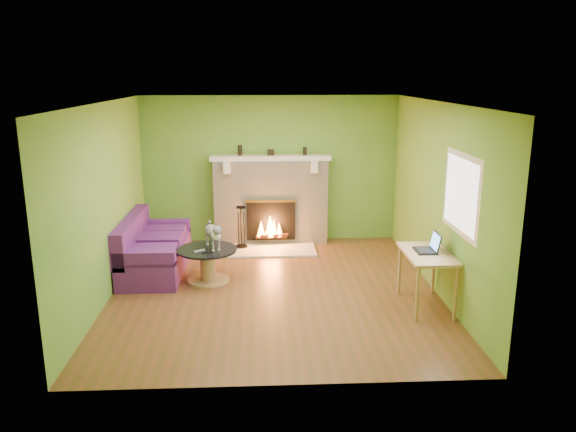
# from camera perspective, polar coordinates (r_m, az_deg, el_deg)

# --- Properties ---
(floor) EXTENTS (5.00, 5.00, 0.00)m
(floor) POSITION_cam_1_polar(r_m,az_deg,el_deg) (7.99, -1.36, -7.51)
(floor) COLOR brown
(floor) RESTS_ON ground
(ceiling) EXTENTS (5.00, 5.00, 0.00)m
(ceiling) POSITION_cam_1_polar(r_m,az_deg,el_deg) (7.42, -1.48, 11.47)
(ceiling) COLOR white
(ceiling) RESTS_ON wall_back
(wall_back) EXTENTS (5.00, 0.00, 5.00)m
(wall_back) POSITION_cam_1_polar(r_m,az_deg,el_deg) (10.05, -1.81, 4.75)
(wall_back) COLOR #57902F
(wall_back) RESTS_ON floor
(wall_front) EXTENTS (5.00, 0.00, 5.00)m
(wall_front) POSITION_cam_1_polar(r_m,az_deg,el_deg) (5.19, -0.66, -4.42)
(wall_front) COLOR #57902F
(wall_front) RESTS_ON floor
(wall_left) EXTENTS (0.00, 5.00, 5.00)m
(wall_left) POSITION_cam_1_polar(r_m,az_deg,el_deg) (7.87, -18.03, 1.37)
(wall_left) COLOR #57902F
(wall_left) RESTS_ON floor
(wall_right) EXTENTS (0.00, 5.00, 5.00)m
(wall_right) POSITION_cam_1_polar(r_m,az_deg,el_deg) (7.98, 14.96, 1.76)
(wall_right) COLOR #57902F
(wall_right) RESTS_ON floor
(window_frame) EXTENTS (0.00, 1.20, 1.20)m
(window_frame) POSITION_cam_1_polar(r_m,az_deg,el_deg) (7.10, 17.19, 2.14)
(window_frame) COLOR silver
(window_frame) RESTS_ON wall_right
(window_pane) EXTENTS (0.00, 1.06, 1.06)m
(window_pane) POSITION_cam_1_polar(r_m,az_deg,el_deg) (7.09, 17.13, 2.14)
(window_pane) COLOR white
(window_pane) RESTS_ON wall_right
(fireplace) EXTENTS (2.10, 0.46, 1.58)m
(fireplace) POSITION_cam_1_polar(r_m,az_deg,el_deg) (9.97, -1.76, 1.58)
(fireplace) COLOR beige
(fireplace) RESTS_ON floor
(hearth) EXTENTS (1.50, 0.75, 0.03)m
(hearth) POSITION_cam_1_polar(r_m,az_deg,el_deg) (9.68, -1.66, -3.47)
(hearth) COLOR beige
(hearth) RESTS_ON floor
(mantel) EXTENTS (2.10, 0.28, 0.08)m
(mantel) POSITION_cam_1_polar(r_m,az_deg,el_deg) (9.81, -1.80, 5.93)
(mantel) COLOR silver
(mantel) RESTS_ON fireplace
(sofa) EXTENTS (0.88, 1.89, 0.85)m
(sofa) POSITION_cam_1_polar(r_m,az_deg,el_deg) (8.87, -13.65, -3.42)
(sofa) COLOR #4F1B69
(sofa) RESTS_ON floor
(coffee_table) EXTENTS (0.87, 0.87, 0.49)m
(coffee_table) POSITION_cam_1_polar(r_m,az_deg,el_deg) (8.30, -8.16, -4.70)
(coffee_table) COLOR tan
(coffee_table) RESTS_ON floor
(desk) EXTENTS (0.58, 1.00, 0.74)m
(desk) POSITION_cam_1_polar(r_m,az_deg,el_deg) (7.44, 13.98, -4.29)
(desk) COLOR tan
(desk) RESTS_ON floor
(cat) EXTENTS (0.45, 0.69, 0.40)m
(cat) POSITION_cam_1_polar(r_m,az_deg,el_deg) (8.22, -7.68, -1.87)
(cat) COLOR slate
(cat) RESTS_ON coffee_table
(remote_silver) EXTENTS (0.17, 0.13, 0.02)m
(remote_silver) POSITION_cam_1_polar(r_m,az_deg,el_deg) (8.13, -9.00, -3.52)
(remote_silver) COLOR gray
(remote_silver) RESTS_ON coffee_table
(remote_black) EXTENTS (0.16, 0.06, 0.02)m
(remote_black) POSITION_cam_1_polar(r_m,az_deg,el_deg) (8.06, -8.19, -3.65)
(remote_black) COLOR black
(remote_black) RESTS_ON coffee_table
(laptop) EXTENTS (0.29, 0.33, 0.25)m
(laptop) POSITION_cam_1_polar(r_m,az_deg,el_deg) (7.42, 13.82, -2.60)
(laptop) COLOR black
(laptop) RESTS_ON desk
(fire_tools) EXTENTS (0.20, 0.20, 0.74)m
(fire_tools) POSITION_cam_1_polar(r_m,az_deg,el_deg) (9.71, -4.77, -1.07)
(fire_tools) COLOR black
(fire_tools) RESTS_ON hearth
(mantel_vase_left) EXTENTS (0.08, 0.08, 0.18)m
(mantel_vase_left) POSITION_cam_1_polar(r_m,az_deg,el_deg) (9.83, -4.90, 6.67)
(mantel_vase_left) COLOR black
(mantel_vase_left) RESTS_ON mantel
(mantel_vase_right) EXTENTS (0.07, 0.07, 0.14)m
(mantel_vase_right) POSITION_cam_1_polar(r_m,az_deg,el_deg) (9.86, 1.72, 6.62)
(mantel_vase_right) COLOR black
(mantel_vase_right) RESTS_ON mantel
(mantel_box) EXTENTS (0.12, 0.08, 0.10)m
(mantel_box) POSITION_cam_1_polar(r_m,az_deg,el_deg) (9.83, -1.76, 6.48)
(mantel_box) COLOR black
(mantel_box) RESTS_ON mantel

